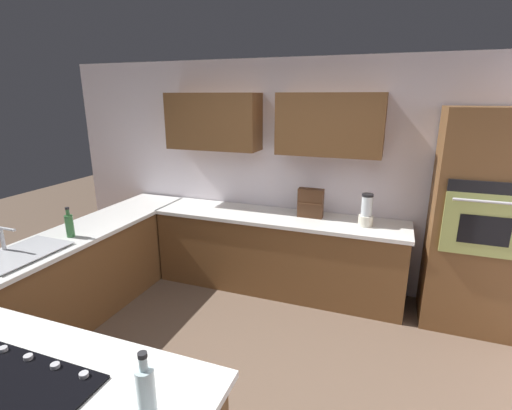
% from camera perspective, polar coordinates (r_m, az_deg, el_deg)
% --- Properties ---
extents(ground_plane, '(14.00, 14.00, 0.00)m').
position_cam_1_polar(ground_plane, '(3.23, -5.11, -26.63)').
color(ground_plane, brown).
extents(wall_back, '(6.00, 0.44, 2.60)m').
position_cam_1_polar(wall_back, '(4.38, 5.17, 6.34)').
color(wall_back, silver).
rests_on(wall_back, ground).
extents(lower_cabinets_back, '(2.80, 0.60, 0.86)m').
position_cam_1_polar(lower_cabinets_back, '(4.38, 3.24, -7.50)').
color(lower_cabinets_back, brown).
rests_on(lower_cabinets_back, ground).
extents(countertop_back, '(2.84, 0.64, 0.04)m').
position_cam_1_polar(countertop_back, '(4.22, 3.33, -1.90)').
color(countertop_back, silver).
rests_on(countertop_back, lower_cabinets_back).
extents(lower_cabinets_side, '(0.60, 2.90, 0.86)m').
position_cam_1_polar(lower_cabinets_side, '(4.30, -24.70, -9.53)').
color(lower_cabinets_side, brown).
rests_on(lower_cabinets_side, ground).
extents(countertop_side, '(0.64, 2.94, 0.04)m').
position_cam_1_polar(countertop_side, '(4.14, -25.44, -3.89)').
color(countertop_side, silver).
rests_on(countertop_side, lower_cabinets_side).
extents(wall_oven, '(0.80, 0.66, 2.11)m').
position_cam_1_polar(wall_oven, '(4.08, 30.58, -2.29)').
color(wall_oven, brown).
rests_on(wall_oven, ground).
extents(sink_unit, '(0.46, 0.70, 0.23)m').
position_cam_1_polar(sink_unit, '(3.76, -32.21, -6.20)').
color(sink_unit, '#515456').
rests_on(sink_unit, countertop_side).
extents(blender, '(0.15, 0.15, 0.34)m').
position_cam_1_polar(blender, '(4.01, 16.46, -1.04)').
color(blender, beige).
rests_on(blender, countertop_back).
extents(spice_rack, '(0.28, 0.11, 0.32)m').
position_cam_1_polar(spice_rack, '(4.16, 8.31, 0.29)').
color(spice_rack, '#472B19').
rests_on(spice_rack, countertop_back).
extents(dish_soap_bottle, '(0.08, 0.08, 0.29)m').
position_cam_1_polar(dish_soap_bottle, '(3.97, -26.54, -2.74)').
color(dish_soap_bottle, '#336B38').
rests_on(dish_soap_bottle, countertop_side).
extents(second_bottle, '(0.08, 0.08, 0.33)m').
position_cam_1_polar(second_bottle, '(1.76, -16.38, -25.78)').
color(second_bottle, silver).
rests_on(second_bottle, island_top).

